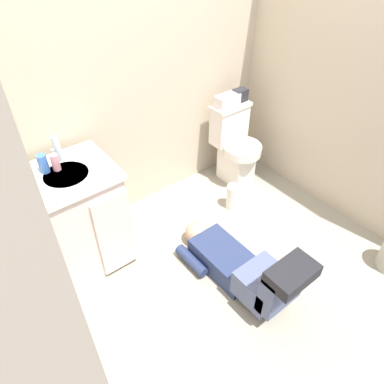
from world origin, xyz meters
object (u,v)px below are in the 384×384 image
at_px(tissue_box, 227,100).
at_px(bottle_clear, 57,149).
at_px(bottle_pink, 55,162).
at_px(paper_towel_roll, 233,197).
at_px(vanity_cabinet, 79,219).
at_px(faucet, 54,156).
at_px(bottle_blue, 43,164).
at_px(person_plumber, 243,267).
at_px(toilet, 235,146).
at_px(toiletry_bag, 240,95).
at_px(soap_dispenser, 24,166).

distance_m(tissue_box, bottle_clear, 1.50).
xyz_separation_m(bottle_pink, paper_towel_roll, (1.29, -0.32, -0.76)).
relative_size(vanity_cabinet, bottle_clear, 4.60).
bearing_deg(vanity_cabinet, paper_towel_roll, -11.29).
xyz_separation_m(faucet, bottle_blue, (-0.09, -0.06, 0.01)).
distance_m(bottle_clear, paper_towel_roll, 1.52).
height_order(person_plumber, paper_towel_roll, person_plumber).
bearing_deg(paper_towel_roll, toilet, 46.80).
bearing_deg(vanity_cabinet, tissue_box, 5.90).
distance_m(vanity_cabinet, faucet, 0.47).
bearing_deg(paper_towel_roll, toiletry_bag, 45.35).
height_order(person_plumber, bottle_pink, bottle_pink).
distance_m(person_plumber, paper_towel_roll, 0.82).
bearing_deg(bottle_pink, bottle_clear, 57.44).
bearing_deg(tissue_box, paper_towel_roll, -121.88).
height_order(vanity_cabinet, toiletry_bag, toiletry_bag).
height_order(faucet, soap_dispenser, soap_dispenser).
bearing_deg(vanity_cabinet, toiletry_bag, 5.38).
distance_m(tissue_box, toiletry_bag, 0.15).
relative_size(faucet, paper_towel_roll, 0.42).
relative_size(toiletry_bag, paper_towel_roll, 0.53).
bearing_deg(paper_towel_roll, tissue_box, 58.12).
height_order(faucet, bottle_blue, bottle_blue).
xyz_separation_m(vanity_cabinet, bottle_clear, (0.03, 0.15, 0.49)).
bearing_deg(toilet, paper_towel_roll, -133.20).
bearing_deg(soap_dispenser, paper_towel_roll, -14.55).
height_order(tissue_box, paper_towel_roll, tissue_box).
distance_m(bottle_blue, bottle_pink, 0.07).
bearing_deg(bottle_clear, faucet, -170.06).
relative_size(toiletry_bag, bottle_clear, 0.69).
bearing_deg(paper_towel_roll, bottle_pink, 166.18).
height_order(toilet, vanity_cabinet, vanity_cabinet).
xyz_separation_m(tissue_box, bottle_clear, (-1.49, -0.01, 0.11)).
bearing_deg(bottle_clear, vanity_cabinet, -101.05).
height_order(faucet, bottle_pink, bottle_pink).
bearing_deg(person_plumber, vanity_cabinet, 130.31).
distance_m(bottle_pink, paper_towel_roll, 1.53).
relative_size(vanity_cabinet, bottle_blue, 6.63).
height_order(vanity_cabinet, bottle_clear, bottle_clear).
relative_size(toiletry_bag, bottle_pink, 1.11).
bearing_deg(bottle_blue, toilet, -0.75).
height_order(toiletry_bag, bottle_blue, bottle_blue).
distance_m(tissue_box, bottle_pink, 1.55).
bearing_deg(soap_dispenser, bottle_clear, 6.59).
distance_m(vanity_cabinet, paper_towel_roll, 1.33).
bearing_deg(tissue_box, person_plumber, -126.12).
bearing_deg(bottle_blue, person_plumber, -49.08).
height_order(tissue_box, bottle_pink, bottle_pink).
relative_size(toiletry_bag, bottle_blue, 1.00).
distance_m(faucet, bottle_clear, 0.05).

